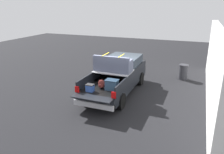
% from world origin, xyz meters
% --- Properties ---
extents(ground_plane, '(40.00, 40.00, 0.00)m').
position_xyz_m(ground_plane, '(0.00, 0.00, 0.00)').
color(ground_plane, black).
extents(pickup_truck, '(6.05, 2.06, 2.23)m').
position_xyz_m(pickup_truck, '(0.35, -0.00, 0.94)').
color(pickup_truck, black).
rests_on(pickup_truck, ground_plane).
extents(building_facade, '(11.84, 0.36, 3.58)m').
position_xyz_m(building_facade, '(1.08, -4.80, 1.79)').
color(building_facade, white).
rests_on(building_facade, ground_plane).
extents(trash_can, '(0.60, 0.60, 0.98)m').
position_xyz_m(trash_can, '(3.77, -3.21, 0.50)').
color(trash_can, '#2D2D33').
rests_on(trash_can, ground_plane).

